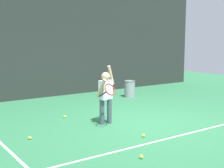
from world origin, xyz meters
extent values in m
plane|color=#2D7247|center=(0.00, 0.00, 0.00)|extent=(20.00, 20.00, 0.00)
cube|color=white|center=(0.00, -1.22, 0.00)|extent=(9.00, 0.05, 0.00)
cube|color=#282D2B|center=(0.00, 4.42, 1.94)|extent=(12.20, 0.08, 3.88)
cylinder|color=slate|center=(0.00, 4.48, 2.02)|extent=(0.09, 0.09, 4.03)
cylinder|color=slate|center=(5.95, 4.48, 2.02)|extent=(0.09, 0.09, 4.03)
cylinder|color=#3F4C59|center=(-1.01, 0.42, 0.29)|extent=(0.11, 0.11, 0.58)
cylinder|color=#3F4C59|center=(-0.82, 0.40, 0.29)|extent=(0.11, 0.11, 0.58)
cube|color=white|center=(-0.91, 0.41, 0.80)|extent=(0.33, 0.22, 0.44)
sphere|color=tan|center=(-0.91, 0.41, 1.10)|extent=(0.20, 0.20, 0.20)
cylinder|color=tan|center=(-0.72, 0.47, 1.12)|extent=(0.22, 0.11, 0.46)
cylinder|color=tan|center=(-1.09, 0.31, 0.87)|extent=(0.12, 0.30, 0.43)
cylinder|color=black|center=(-1.14, 0.18, 0.75)|extent=(0.07, 0.24, 0.15)
torus|color=red|center=(-1.10, -0.03, 0.88)|extent=(0.31, 0.21, 0.26)
cylinder|color=gray|center=(1.66, 2.78, 0.28)|extent=(0.36, 0.36, 0.55)
torus|color=#595B60|center=(1.66, 2.78, 0.55)|extent=(0.38, 0.38, 0.02)
sphere|color=#CCE033|center=(-1.64, -1.72, 0.03)|extent=(0.07, 0.07, 0.07)
sphere|color=#CCE033|center=(-1.45, 1.44, 0.03)|extent=(0.07, 0.07, 0.07)
sphere|color=#CCE033|center=(-2.78, 0.30, 0.03)|extent=(0.07, 0.07, 0.07)
sphere|color=#CCE033|center=(-0.86, -0.87, 0.03)|extent=(0.07, 0.07, 0.07)
camera|label=1|loc=(-4.87, -5.49, 1.95)|focal=50.39mm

